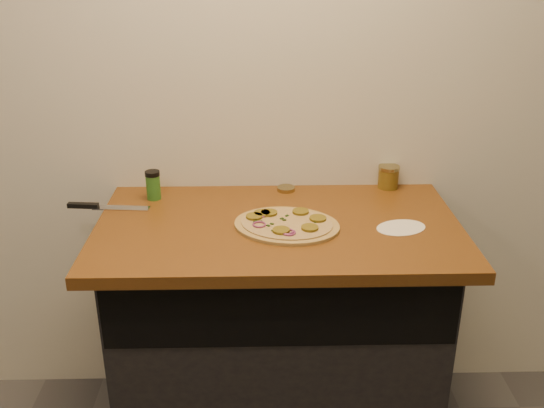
{
  "coord_description": "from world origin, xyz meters",
  "views": [
    {
      "loc": [
        -0.06,
        -0.39,
        1.75
      ],
      "look_at": [
        -0.02,
        1.46,
        0.95
      ],
      "focal_mm": 40.0,
      "sensor_mm": 36.0,
      "label": 1
    }
  ],
  "objects_px": {
    "pizza": "(286,224)",
    "salsa_jar": "(388,177)",
    "chefs_knife": "(101,207)",
    "spice_shaker": "(153,185)"
  },
  "relations": [
    {
      "from": "salsa_jar",
      "to": "spice_shaker",
      "type": "height_order",
      "value": "spice_shaker"
    },
    {
      "from": "salsa_jar",
      "to": "spice_shaker",
      "type": "xyz_separation_m",
      "value": [
        -0.86,
        -0.09,
        0.01
      ]
    },
    {
      "from": "salsa_jar",
      "to": "chefs_knife",
      "type": "bearing_deg",
      "value": -170.8
    },
    {
      "from": "chefs_knife",
      "to": "salsa_jar",
      "type": "bearing_deg",
      "value": 9.2
    },
    {
      "from": "pizza",
      "to": "salsa_jar",
      "type": "relative_size",
      "value": 4.82
    },
    {
      "from": "chefs_knife",
      "to": "spice_shaker",
      "type": "distance_m",
      "value": 0.2
    },
    {
      "from": "chefs_knife",
      "to": "spice_shaker",
      "type": "bearing_deg",
      "value": 25.04
    },
    {
      "from": "chefs_knife",
      "to": "spice_shaker",
      "type": "relative_size",
      "value": 2.75
    },
    {
      "from": "pizza",
      "to": "spice_shaker",
      "type": "distance_m",
      "value": 0.53
    },
    {
      "from": "chefs_knife",
      "to": "spice_shaker",
      "type": "xyz_separation_m",
      "value": [
        0.17,
        0.08,
        0.05
      ]
    }
  ]
}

